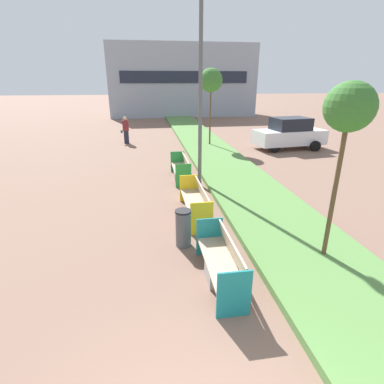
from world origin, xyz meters
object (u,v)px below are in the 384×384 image
at_px(bench_yellow_frame, 196,204).
at_px(street_lamp_post, 201,75).
at_px(bench_green_frame, 181,170).
at_px(parked_car_distant, 289,134).
at_px(bench_teal_frame, 221,265).
at_px(sapling_tree_near, 349,110).
at_px(litter_bin, 183,228).
at_px(sapling_tree_far, 211,81).
at_px(pedestrian_walking, 126,130).

xyz_separation_m(bench_yellow_frame, street_lamp_post, (0.61, 2.73, 3.73)).
relative_size(bench_green_frame, parked_car_distant, 0.50).
bearing_deg(bench_teal_frame, sapling_tree_near, 8.47).
bearing_deg(sapling_tree_near, bench_teal_frame, -171.53).
xyz_separation_m(bench_teal_frame, litter_bin, (-0.60, 1.53, 0.12)).
distance_m(litter_bin, sapling_tree_far, 12.56).
bearing_deg(street_lamp_post, parked_car_distant, 42.15).
distance_m(litter_bin, parked_car_distant, 12.98).
xyz_separation_m(sapling_tree_far, parked_car_distant, (4.64, -1.28, -3.00)).
bearing_deg(sapling_tree_near, bench_yellow_frame, 131.60).
bearing_deg(litter_bin, street_lamp_post, 74.76).
height_order(bench_green_frame, sapling_tree_far, sapling_tree_far).
height_order(sapling_tree_far, pedestrian_walking, sapling_tree_far).
bearing_deg(bench_yellow_frame, litter_bin, -109.41).
distance_m(street_lamp_post, sapling_tree_near, 5.96).
xyz_separation_m(litter_bin, parked_car_distant, (7.78, 10.38, 0.43)).
relative_size(litter_bin, sapling_tree_far, 0.21).
bearing_deg(litter_bin, sapling_tree_far, 74.93).
bearing_deg(bench_teal_frame, litter_bin, 111.29).
relative_size(bench_teal_frame, sapling_tree_near, 0.54).
relative_size(sapling_tree_near, pedestrian_walking, 2.28).
relative_size(litter_bin, pedestrian_walking, 0.56).
bearing_deg(bench_yellow_frame, street_lamp_post, 77.45).
height_order(bench_teal_frame, bench_yellow_frame, same).
bearing_deg(parked_car_distant, sapling_tree_near, -118.89).
height_order(sapling_tree_near, parked_car_distant, sapling_tree_near).
relative_size(street_lamp_post, parked_car_distant, 1.70).
distance_m(bench_yellow_frame, bench_green_frame, 3.74).
bearing_deg(pedestrian_walking, bench_green_frame, -71.68).
height_order(bench_yellow_frame, street_lamp_post, street_lamp_post).
bearing_deg(parked_car_distant, sapling_tree_far, 157.59).
distance_m(bench_teal_frame, litter_bin, 1.65).
bearing_deg(sapling_tree_far, pedestrian_walking, 160.30).
relative_size(bench_teal_frame, parked_car_distant, 0.48).
xyz_separation_m(sapling_tree_near, parked_car_distant, (4.64, 11.54, -2.49)).
bearing_deg(bench_yellow_frame, sapling_tree_near, -48.40).
xyz_separation_m(bench_green_frame, sapling_tree_far, (2.54, 6.21, 3.54)).
relative_size(bench_yellow_frame, litter_bin, 2.55).
distance_m(bench_green_frame, parked_car_distant, 8.73).
distance_m(bench_teal_frame, bench_yellow_frame, 3.24).
height_order(bench_green_frame, litter_bin, litter_bin).
bearing_deg(bench_teal_frame, bench_yellow_frame, 89.93).
distance_m(bench_teal_frame, street_lamp_post, 7.07).
bearing_deg(bench_green_frame, sapling_tree_near, -68.94).
distance_m(litter_bin, pedestrian_walking, 13.70).
height_order(bench_teal_frame, parked_car_distant, parked_car_distant).
bearing_deg(bench_green_frame, pedestrian_walking, 108.32).
xyz_separation_m(street_lamp_post, pedestrian_walking, (-3.29, 9.09, -3.23)).
xyz_separation_m(pedestrian_walking, parked_car_distant, (9.86, -3.15, 0.03)).
relative_size(bench_green_frame, sapling_tree_near, 0.55).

